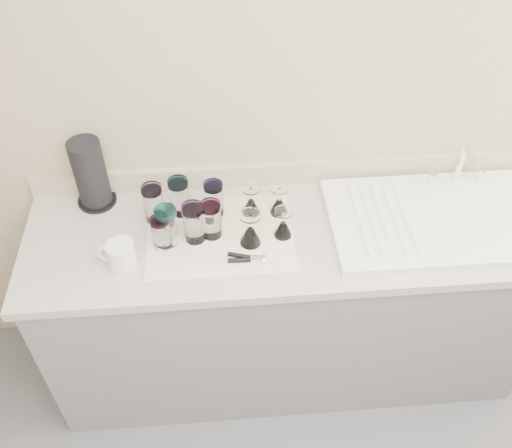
{
  "coord_description": "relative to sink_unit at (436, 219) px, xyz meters",
  "views": [
    {
      "loc": [
        -0.27,
        -0.31,
        2.46
      ],
      "look_at": [
        -0.15,
        1.15,
        1.0
      ],
      "focal_mm": 40.0,
      "sensor_mm": 36.0,
      "label": 1
    }
  ],
  "objects": [
    {
      "name": "counter_unit",
      "position": [
        -0.55,
        -0.0,
        -0.47
      ],
      "size": [
        2.06,
        0.62,
        0.9
      ],
      "color": "slate",
      "rests_on": "ground"
    },
    {
      "name": "sink_unit",
      "position": [
        0.0,
        0.0,
        0.0
      ],
      "size": [
        0.82,
        0.5,
        0.22
      ],
      "color": "white",
      "rests_on": "counter_unit"
    },
    {
      "name": "dish_towel",
      "position": [
        -0.84,
        -0.01,
        -0.02
      ],
      "size": [
        0.55,
        0.42,
        0.01
      ],
      "primitive_type": "cube",
      "color": "white",
      "rests_on": "counter_unit"
    },
    {
      "name": "tumbler_teal",
      "position": [
        -1.08,
        0.1,
        0.07
      ],
      "size": [
        0.08,
        0.08,
        0.16
      ],
      "color": "white",
      "rests_on": "dish_towel"
    },
    {
      "name": "tumbler_cyan",
      "position": [
        -0.98,
        0.13,
        0.07
      ],
      "size": [
        0.08,
        0.08,
        0.16
      ],
      "color": "white",
      "rests_on": "dish_towel"
    },
    {
      "name": "tumbler_purple",
      "position": [
        -0.85,
        0.11,
        0.06
      ],
      "size": [
        0.08,
        0.08,
        0.15
      ],
      "color": "white",
      "rests_on": "dish_towel"
    },
    {
      "name": "tumbler_magenta",
      "position": [
        -1.03,
        -0.03,
        0.07
      ],
      "size": [
        0.08,
        0.08,
        0.16
      ],
      "color": "white",
      "rests_on": "dish_towel"
    },
    {
      "name": "tumbler_blue",
      "position": [
        -0.93,
        -0.02,
        0.07
      ],
      "size": [
        0.08,
        0.08,
        0.16
      ],
      "color": "white",
      "rests_on": "dish_towel"
    },
    {
      "name": "tumbler_lavender",
      "position": [
        -0.86,
        -0.0,
        0.07
      ],
      "size": [
        0.08,
        0.08,
        0.16
      ],
      "color": "white",
      "rests_on": "dish_towel"
    },
    {
      "name": "tumbler_extra",
      "position": [
        -1.05,
        -0.04,
        0.06
      ],
      "size": [
        0.07,
        0.07,
        0.14
      ],
      "color": "white",
      "rests_on": "dish_towel"
    },
    {
      "name": "goblet_back_left",
      "position": [
        -0.71,
        0.1,
        0.03
      ],
      "size": [
        0.07,
        0.07,
        0.13
      ],
      "color": "white",
      "rests_on": "dish_towel"
    },
    {
      "name": "goblet_back_right",
      "position": [
        -0.6,
        0.1,
        0.03
      ],
      "size": [
        0.07,
        0.07,
        0.13
      ],
      "color": "white",
      "rests_on": "dish_towel"
    },
    {
      "name": "goblet_front_left",
      "position": [
        -0.72,
        -0.06,
        0.04
      ],
      "size": [
        0.08,
        0.08,
        0.14
      ],
      "color": "white",
      "rests_on": "dish_towel"
    },
    {
      "name": "goblet_front_right",
      "position": [
        -0.6,
        -0.03,
        0.03
      ],
      "size": [
        0.07,
        0.07,
        0.12
      ],
      "color": "white",
      "rests_on": "dish_towel"
    },
    {
      "name": "can_opener",
      "position": [
        -0.74,
        -0.14,
        -0.0
      ],
      "size": [
        0.14,
        0.06,
        0.02
      ],
      "color": "silver",
      "rests_on": "dish_towel"
    },
    {
      "name": "white_mug",
      "position": [
        -1.19,
        -0.12,
        0.03
      ],
      "size": [
        0.15,
        0.12,
        0.1
      ],
      "color": "white",
      "rests_on": "counter_unit"
    },
    {
      "name": "paper_towel_roll",
      "position": [
        -1.32,
        0.23,
        0.12
      ],
      "size": [
        0.15,
        0.15,
        0.29
      ],
      "color": "black",
      "rests_on": "counter_unit"
    }
  ]
}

